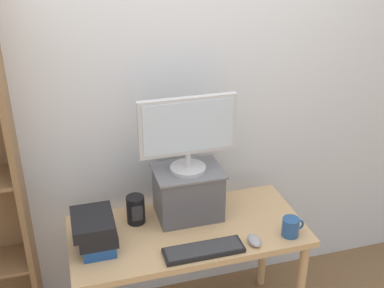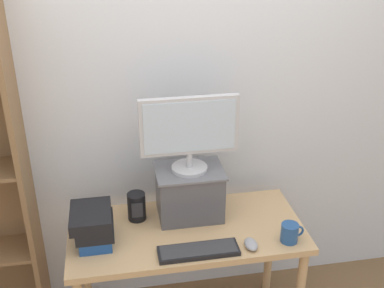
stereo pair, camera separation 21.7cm
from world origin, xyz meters
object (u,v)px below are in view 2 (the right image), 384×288
object	(u,v)px
riser_box	(189,191)
computer_monitor	(189,131)
coffee_mug	(290,233)
computer_mouse	(251,244)
desk_speaker	(137,206)
book_stack	(93,225)
desk	(187,242)
keyboard	(198,251)

from	to	relation	value
riser_box	computer_monitor	bearing A→B (deg)	-90.00
computer_monitor	coffee_mug	size ratio (longest dim) A/B	4.22
riser_box	computer_mouse	bearing A→B (deg)	-53.66
computer_mouse	desk_speaker	bearing A→B (deg)	147.06
book_stack	coffee_mug	xyz separation A→B (m)	(0.99, -0.18, -0.05)
computer_monitor	book_stack	size ratio (longest dim) A/B	2.01
desk	computer_monitor	world-z (taller)	computer_monitor
riser_box	keyboard	distance (m)	0.37
desk	computer_monitor	distance (m)	0.62
keyboard	computer_mouse	distance (m)	0.27
computer_mouse	coffee_mug	xyz separation A→B (m)	(0.21, 0.01, 0.03)
keyboard	coffee_mug	xyz separation A→B (m)	(0.48, 0.01, 0.04)
keyboard	desk_speaker	distance (m)	0.45
computer_monitor	desk_speaker	bearing A→B (deg)	178.06
computer_mouse	coffee_mug	world-z (taller)	coffee_mug
desk	riser_box	size ratio (longest dim) A/B	3.42
book_stack	desk_speaker	bearing A→B (deg)	34.43
keyboard	coffee_mug	world-z (taller)	coffee_mug
riser_box	computer_monitor	xyz separation A→B (m)	(0.00, -0.00, 0.37)
riser_box	keyboard	xyz separation A→B (m)	(-0.02, -0.34, -0.14)
riser_box	book_stack	world-z (taller)	riser_box
desk	computer_mouse	distance (m)	0.38
book_stack	coffee_mug	bearing A→B (deg)	-10.48
keyboard	computer_monitor	bearing A→B (deg)	87.47
keyboard	computer_mouse	size ratio (longest dim) A/B	3.90
riser_box	desk_speaker	world-z (taller)	riser_box
book_stack	desk_speaker	size ratio (longest dim) A/B	1.63
computer_monitor	book_stack	world-z (taller)	computer_monitor
desk	desk_speaker	bearing A→B (deg)	151.25
book_stack	computer_mouse	bearing A→B (deg)	-14.19
coffee_mug	keyboard	bearing A→B (deg)	-178.68
desk	riser_box	distance (m)	0.28
computer_mouse	book_stack	size ratio (longest dim) A/B	0.40
coffee_mug	desk_speaker	world-z (taller)	desk_speaker
desk_speaker	book_stack	bearing A→B (deg)	-145.57
computer_mouse	book_stack	bearing A→B (deg)	165.81
riser_box	computer_mouse	xyz separation A→B (m)	(0.25, -0.35, -0.13)
desk_speaker	keyboard	bearing A→B (deg)	-51.73
book_stack	desk_speaker	world-z (taller)	book_stack
riser_box	computer_monitor	distance (m)	0.37
computer_mouse	computer_monitor	bearing A→B (deg)	126.45
desk_speaker	coffee_mug	bearing A→B (deg)	-24.22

